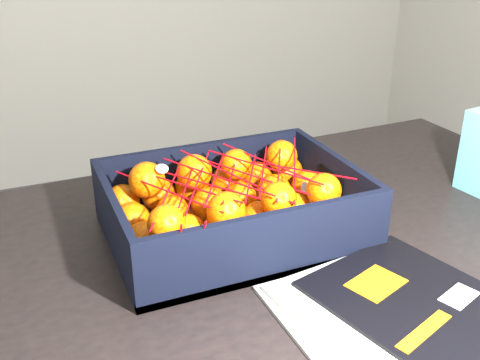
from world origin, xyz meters
name	(u,v)px	position (x,y,z in m)	size (l,w,h in m)	color
table	(298,292)	(-0.04, -0.35, 0.65)	(1.23, 0.84, 0.75)	black
magazine_stack	(396,317)	(-0.03, -0.57, 0.76)	(0.32, 0.32, 0.02)	silver
produce_crate	(233,216)	(-0.14, -0.28, 0.78)	(0.39, 0.30, 0.11)	olive
clementine_heap	(231,205)	(-0.14, -0.28, 0.80)	(0.38, 0.28, 0.11)	#E35804
mesh_net	(231,180)	(-0.14, -0.29, 0.85)	(0.33, 0.26, 0.09)	#BE0712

